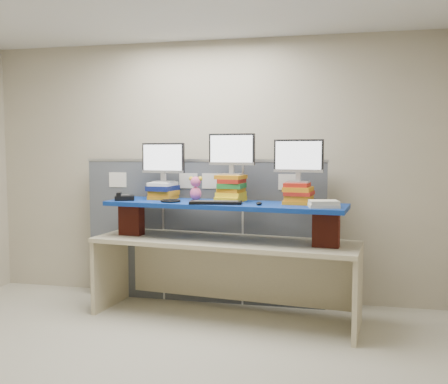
% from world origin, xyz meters
% --- Properties ---
extents(room, '(5.00, 4.00, 2.80)m').
position_xyz_m(room, '(0.00, 0.00, 1.40)').
color(room, '#BDB39B').
rests_on(room, ground).
extents(cubicle_partition, '(2.60, 0.06, 1.53)m').
position_xyz_m(cubicle_partition, '(-0.00, 1.78, 0.77)').
color(cubicle_partition, '#474C54').
rests_on(cubicle_partition, ground).
extents(desk, '(2.60, 1.03, 0.77)m').
position_xyz_m(desk, '(0.33, 1.29, 0.62)').
color(desk, beige).
rests_on(desk, ground).
extents(brick_pier_left, '(0.24, 0.15, 0.31)m').
position_xyz_m(brick_pier_left, '(-0.63, 1.36, 0.93)').
color(brick_pier_left, maroon).
rests_on(brick_pier_left, desk).
extents(brick_pier_right, '(0.24, 0.15, 0.31)m').
position_xyz_m(brick_pier_right, '(1.29, 1.13, 0.93)').
color(brick_pier_right, maroon).
rests_on(brick_pier_right, desk).
extents(blue_board, '(2.34, 0.84, 0.04)m').
position_xyz_m(blue_board, '(0.33, 1.29, 1.11)').
color(blue_board, navy).
rests_on(blue_board, brick_pier_left).
extents(book_stack_left, '(0.29, 0.33, 0.17)m').
position_xyz_m(book_stack_left, '(-0.34, 1.49, 1.21)').
color(book_stack_left, orange).
rests_on(book_stack_left, blue_board).
extents(book_stack_center, '(0.29, 0.33, 0.26)m').
position_xyz_m(book_stack_center, '(0.38, 1.41, 1.25)').
color(book_stack_center, yellow).
rests_on(book_stack_center, blue_board).
extents(book_stack_right, '(0.29, 0.32, 0.20)m').
position_xyz_m(book_stack_right, '(1.03, 1.33, 1.22)').
color(book_stack_right, orange).
rests_on(book_stack_right, blue_board).
extents(monitor_left, '(0.46, 0.15, 0.40)m').
position_xyz_m(monitor_left, '(-0.34, 1.49, 1.52)').
color(monitor_left, '#AEADB3').
rests_on(monitor_left, book_stack_left).
extents(monitor_center, '(0.46, 0.15, 0.40)m').
position_xyz_m(monitor_center, '(0.39, 1.41, 1.61)').
color(monitor_center, '#AEADB3').
rests_on(monitor_center, book_stack_center).
extents(monitor_right, '(0.46, 0.15, 0.40)m').
position_xyz_m(monitor_right, '(1.03, 1.33, 1.55)').
color(monitor_right, '#AEADB3').
rests_on(monitor_right, book_stack_right).
extents(keyboard, '(0.49, 0.21, 0.03)m').
position_xyz_m(keyboard, '(0.29, 1.14, 1.14)').
color(keyboard, black).
rests_on(keyboard, blue_board).
extents(mouse, '(0.09, 0.11, 0.03)m').
position_xyz_m(mouse, '(0.69, 1.14, 1.14)').
color(mouse, black).
rests_on(mouse, blue_board).
extents(desk_phone, '(0.23, 0.22, 0.08)m').
position_xyz_m(desk_phone, '(-0.68, 1.30, 1.16)').
color(desk_phone, black).
rests_on(desk_phone, blue_board).
extents(headset, '(0.23, 0.23, 0.02)m').
position_xyz_m(headset, '(-0.18, 1.23, 1.14)').
color(headset, black).
rests_on(headset, blue_board).
extents(plush_toy, '(0.14, 0.10, 0.24)m').
position_xyz_m(plush_toy, '(0.01, 1.45, 1.25)').
color(plush_toy, '#E5578F').
rests_on(plush_toy, blue_board).
extents(binder_stack, '(0.29, 0.25, 0.06)m').
position_xyz_m(binder_stack, '(1.27, 1.08, 1.16)').
color(binder_stack, beige).
rests_on(binder_stack, blue_board).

